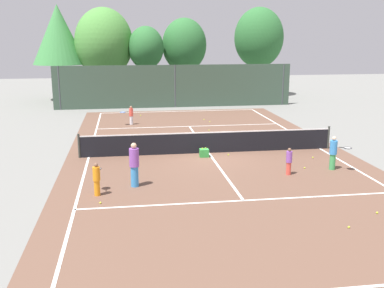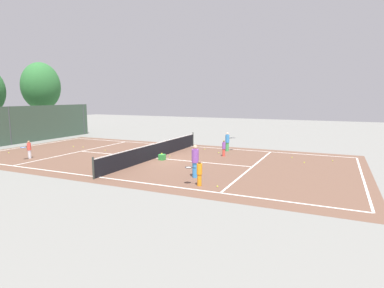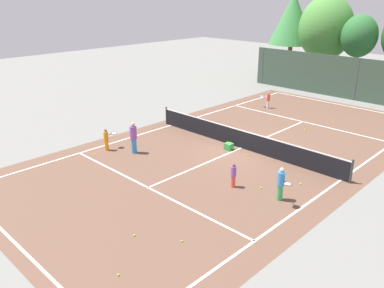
# 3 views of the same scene
# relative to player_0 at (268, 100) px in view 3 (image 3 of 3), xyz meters

# --- Properties ---
(ground_plane) EXTENTS (80.00, 80.00, 0.00)m
(ground_plane) POSITION_rel_player_0_xyz_m (3.48, -7.50, -0.61)
(ground_plane) COLOR slate
(court_surface) EXTENTS (13.00, 25.00, 0.01)m
(court_surface) POSITION_rel_player_0_xyz_m (3.48, -7.50, -0.60)
(court_surface) COLOR brown
(court_surface) RESTS_ON ground_plane
(tennis_net) EXTENTS (11.90, 0.10, 1.10)m
(tennis_net) POSITION_rel_player_0_xyz_m (3.48, -7.50, -0.10)
(tennis_net) COLOR #333833
(tennis_net) RESTS_ON ground_plane
(perimeter_fence) EXTENTS (18.00, 0.12, 3.20)m
(perimeter_fence) POSITION_rel_player_0_xyz_m (3.48, 6.50, 0.99)
(perimeter_fence) COLOR #384C3D
(perimeter_fence) RESTS_ON ground_plane
(tree_1) EXTENTS (4.75, 4.80, 7.60)m
(tree_1) POSITION_rel_player_0_xyz_m (-1.87, 11.38, 4.13)
(tree_1) COLOR brown
(tree_1) RESTS_ON ground_plane
(tree_3) EXTENTS (2.91, 3.08, 6.10)m
(tree_3) POSITION_rel_player_0_xyz_m (1.55, 10.57, 3.71)
(tree_3) COLOR brown
(tree_3) RESTS_ON ground_plane
(tree_4) EXTENTS (4.32, 4.32, 7.81)m
(tree_4) POSITION_rel_player_0_xyz_m (-5.52, 11.71, 4.78)
(tree_4) COLOR brown
(tree_4) RESTS_ON ground_plane
(player_0) EXTENTS (0.83, 0.43, 1.16)m
(player_0) POSITION_rel_player_0_xyz_m (0.00, 0.00, 0.00)
(player_0) COLOR silver
(player_0) RESTS_ON ground_plane
(player_1) EXTENTS (0.85, 0.66, 1.39)m
(player_1) POSITION_rel_player_0_xyz_m (8.02, -10.91, 0.12)
(player_1) COLOR #3FA559
(player_1) RESTS_ON ground_plane
(player_2) EXTENTS (0.34, 0.82, 1.17)m
(player_2) POSITION_rel_player_0_xyz_m (-1.37, -12.63, 0.00)
(player_2) COLOR orange
(player_2) RESTS_ON ground_plane
(player_3) EXTENTS (0.23, 0.23, 1.09)m
(player_3) POSITION_rel_player_0_xyz_m (5.98, -11.32, -0.05)
(player_3) COLOR #E54C3F
(player_3) RESTS_ON ground_plane
(player_4) EXTENTS (0.35, 0.35, 1.63)m
(player_4) POSITION_rel_player_0_xyz_m (-0.07, -11.88, 0.23)
(player_4) COLOR #388CD8
(player_4) RESTS_ON ground_plane
(ball_crate) EXTENTS (0.40, 0.35, 0.43)m
(ball_crate) POSITION_rel_player_0_xyz_m (3.15, -8.15, -0.42)
(ball_crate) COLOR green
(ball_crate) RESTS_ON ground_plane
(tennis_ball_0) EXTENTS (0.07, 0.07, 0.07)m
(tennis_ball_0) POSITION_rel_player_0_xyz_m (-1.23, -13.48, -0.57)
(tennis_ball_0) COLOR #CCE533
(tennis_ball_0) RESTS_ON ground_plane
(tennis_ball_1) EXTENTS (0.07, 0.07, 0.07)m
(tennis_ball_1) POSITION_rel_player_0_xyz_m (0.72, 3.02, -0.57)
(tennis_ball_1) COLOR #CCE533
(tennis_ball_1) RESTS_ON ground_plane
(tennis_ball_2) EXTENTS (0.07, 0.07, 0.07)m
(tennis_ball_2) POSITION_rel_player_0_xyz_m (4.97, 0.10, -0.57)
(tennis_ball_2) COLOR #CCE533
(tennis_ball_2) RESTS_ON ground_plane
(tennis_ball_3) EXTENTS (0.07, 0.07, 0.07)m
(tennis_ball_3) POSITION_rel_player_0_xyz_m (6.95, -7.00, -0.57)
(tennis_ball_3) COLOR #CCE533
(tennis_ball_3) RESTS_ON ground_plane
(tennis_ball_4) EXTENTS (0.07, 0.07, 0.07)m
(tennis_ball_4) POSITION_rel_player_0_xyz_m (4.73, 0.90, -0.57)
(tennis_ball_4) COLOR #CCE533
(tennis_ball_4) RESTS_ON ground_plane
(tennis_ball_5) EXTENTS (0.07, 0.07, 0.07)m
(tennis_ball_5) POSITION_rel_player_0_xyz_m (6.94, -10.62, -0.57)
(tennis_ball_5) COLOR #CCE533
(tennis_ball_5) RESTS_ON ground_plane
(tennis_ball_6) EXTENTS (0.07, 0.07, 0.07)m
(tennis_ball_6) POSITION_rel_player_0_xyz_m (7.77, -5.93, -0.57)
(tennis_ball_6) COLOR #CCE533
(tennis_ball_6) RESTS_ON ground_plane
(tennis_ball_7) EXTENTS (0.07, 0.07, 0.07)m
(tennis_ball_7) POSITION_rel_player_0_xyz_m (7.27, -15.61, -0.57)
(tennis_ball_7) COLOR #CCE533
(tennis_ball_7) RESTS_ON ground_plane
(tennis_ball_8) EXTENTS (0.07, 0.07, 0.07)m
(tennis_ball_8) POSITION_rel_player_0_xyz_m (7.93, -9.12, -0.57)
(tennis_ball_8) COLOR #CCE533
(tennis_ball_8) RESTS_ON ground_plane
(tennis_ball_9) EXTENTS (0.07, 0.07, 0.07)m
(tennis_ball_9) POSITION_rel_player_0_xyz_m (4.28, -8.10, -0.57)
(tennis_ball_9) COLOR #CCE533
(tennis_ball_9) RESTS_ON ground_plane
(tennis_ball_10) EXTENTS (0.07, 0.07, 0.07)m
(tennis_ball_10) POSITION_rel_player_0_xyz_m (7.16, -18.07, -0.57)
(tennis_ball_10) COLOR #CCE533
(tennis_ball_10) RESTS_ON ground_plane
(tennis_ball_11) EXTENTS (0.07, 0.07, 0.07)m
(tennis_ball_11) POSITION_rel_player_0_xyz_m (5.89, -16.50, -0.57)
(tennis_ball_11) COLOR #CCE533
(tennis_ball_11) RESTS_ON ground_plane
(tennis_ball_12) EXTENTS (0.07, 0.07, 0.07)m
(tennis_ball_12) POSITION_rel_player_0_xyz_m (4.42, -2.54, -0.57)
(tennis_ball_12) COLOR #CCE533
(tennis_ball_12) RESTS_ON ground_plane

